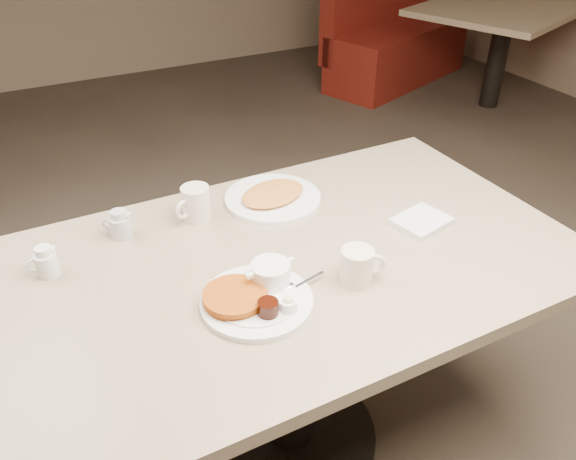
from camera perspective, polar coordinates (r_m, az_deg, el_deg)
name	(u,v)px	position (r m, az deg, el deg)	size (l,w,h in m)	color
diner_table	(291,306)	(1.58, 0.34, -7.61)	(1.50, 0.90, 0.75)	tan
main_plate	(257,294)	(1.32, -3.18, -6.41)	(0.33, 0.29, 0.07)	white
coffee_mug_near	(358,265)	(1.38, 7.05, -3.55)	(0.12, 0.10, 0.09)	white
napkin	(421,221)	(1.64, 13.28, 0.85)	(0.17, 0.15, 0.02)	silver
coffee_mug_far	(195,203)	(1.62, -9.30, 2.65)	(0.12, 0.10, 0.10)	white
creamer_left	(46,262)	(1.52, -23.18, -3.00)	(0.08, 0.07, 0.08)	white
creamer_right	(120,225)	(1.60, -16.56, 0.50)	(0.08, 0.06, 0.08)	beige
hash_plate	(273,197)	(1.71, -1.55, 3.38)	(0.36, 0.36, 0.04)	white
booth_back_right	(403,32)	(5.00, 11.51, 18.95)	(1.83, 1.98, 1.12)	maroon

